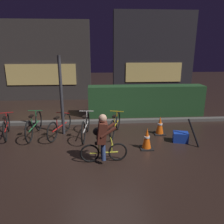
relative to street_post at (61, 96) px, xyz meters
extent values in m
plane|color=black|center=(1.38, -1.20, -1.28)|extent=(40.00, 40.00, 0.00)
cube|color=#56544F|center=(1.38, 1.00, -1.22)|extent=(12.00, 0.24, 0.12)
cube|color=#214723|center=(3.18, 1.90, -0.64)|extent=(4.80, 0.70, 1.27)
cube|color=#383330|center=(-1.81, 5.30, 0.81)|extent=(5.22, 0.50, 4.16)
cube|color=#F2D172|center=(-1.81, 5.03, 0.12)|extent=(3.65, 0.04, 1.10)
cube|color=#262328|center=(4.44, 6.00, 1.11)|extent=(4.67, 0.50, 4.76)
cube|color=#F2D172|center=(4.44, 5.73, 0.12)|extent=(3.27, 0.04, 1.10)
cylinder|color=#2D2D33|center=(0.00, 0.00, 0.00)|extent=(0.10, 0.10, 2.55)
torus|color=black|center=(-1.93, 0.39, -0.96)|extent=(0.21, 0.62, 0.63)
torus|color=black|center=(-1.68, -0.51, -0.96)|extent=(0.21, 0.62, 0.63)
cylinder|color=#B21919|center=(-1.81, -0.06, -0.96)|extent=(0.28, 0.92, 0.04)
cylinder|color=#B21919|center=(-1.76, -0.22, -0.78)|extent=(0.03, 0.03, 0.35)
cube|color=black|center=(-1.76, -0.22, -0.61)|extent=(0.15, 0.22, 0.05)
cylinder|color=#B21919|center=(-1.87, 0.19, -0.76)|extent=(0.03, 0.03, 0.40)
cylinder|color=#B21919|center=(-1.87, 0.19, -0.56)|extent=(0.45, 0.15, 0.02)
torus|color=black|center=(-0.90, 0.39, -0.93)|extent=(0.06, 0.69, 0.69)
torus|color=black|center=(-0.93, -0.64, -0.93)|extent=(0.06, 0.69, 0.69)
cylinder|color=#236B38|center=(-0.91, -0.12, -0.93)|extent=(0.07, 1.03, 0.04)
cylinder|color=#236B38|center=(-0.92, -0.30, -0.74)|extent=(0.03, 0.03, 0.38)
cube|color=black|center=(-0.92, -0.30, -0.55)|extent=(0.11, 0.20, 0.05)
cylinder|color=#236B38|center=(-0.90, 0.16, -0.72)|extent=(0.03, 0.03, 0.43)
cylinder|color=#236B38|center=(-0.90, 0.16, -0.50)|extent=(0.46, 0.04, 0.02)
torus|color=black|center=(0.07, 0.25, -0.96)|extent=(0.25, 0.61, 0.63)
torus|color=black|center=(-0.24, -0.63, -0.96)|extent=(0.25, 0.61, 0.63)
cylinder|color=#B21919|center=(-0.08, -0.19, -0.96)|extent=(0.34, 0.90, 0.04)
cylinder|color=#B21919|center=(-0.14, -0.35, -0.78)|extent=(0.03, 0.03, 0.35)
cube|color=black|center=(-0.14, -0.35, -0.61)|extent=(0.16, 0.22, 0.05)
cylinder|color=#B21919|center=(0.00, 0.05, -0.76)|extent=(0.03, 0.03, 0.40)
cylinder|color=#B21919|center=(0.00, 0.05, -0.56)|extent=(0.44, 0.17, 0.02)
torus|color=black|center=(0.80, 0.19, -0.93)|extent=(0.10, 0.69, 0.69)
torus|color=black|center=(0.71, -0.84, -0.93)|extent=(0.10, 0.69, 0.69)
cylinder|color=silver|center=(0.76, -0.32, -0.93)|extent=(0.13, 1.04, 0.04)
cylinder|color=silver|center=(0.74, -0.50, -0.73)|extent=(0.03, 0.03, 0.39)
cube|color=black|center=(0.74, -0.50, -0.54)|extent=(0.12, 0.21, 0.05)
cylinder|color=silver|center=(0.78, -0.04, -0.71)|extent=(0.03, 0.03, 0.44)
cylinder|color=silver|center=(0.78, -0.04, -0.49)|extent=(0.46, 0.06, 0.02)
torus|color=black|center=(1.85, 0.29, -0.96)|extent=(0.22, 0.62, 0.64)
torus|color=black|center=(1.58, -0.62, -0.96)|extent=(0.22, 0.62, 0.64)
cylinder|color=gold|center=(1.72, -0.16, -0.96)|extent=(0.30, 0.92, 0.04)
cylinder|color=gold|center=(1.67, -0.32, -0.78)|extent=(0.03, 0.03, 0.36)
cube|color=black|center=(1.67, -0.32, -0.60)|extent=(0.15, 0.22, 0.05)
cylinder|color=gold|center=(1.79, 0.09, -0.76)|extent=(0.03, 0.03, 0.40)
cylinder|color=gold|center=(1.79, 0.09, -0.56)|extent=(0.45, 0.15, 0.02)
cube|color=black|center=(2.52, -1.30, -1.26)|extent=(0.36, 0.36, 0.03)
cone|color=#EA560F|center=(2.52, -1.30, -0.95)|extent=(0.26, 0.26, 0.59)
cylinder|color=white|center=(2.52, -1.30, -0.92)|extent=(0.16, 0.16, 0.05)
cube|color=black|center=(3.19, -0.24, -1.26)|extent=(0.36, 0.36, 0.03)
cone|color=#EA560F|center=(3.19, -0.24, -0.96)|extent=(0.26, 0.26, 0.58)
cylinder|color=white|center=(3.19, -0.24, -0.93)|extent=(0.16, 0.16, 0.05)
cube|color=#193DB7|center=(3.65, -0.90, -1.13)|extent=(0.50, 0.42, 0.30)
torus|color=black|center=(1.63, -1.94, -1.03)|extent=(0.49, 0.07, 0.48)
torus|color=black|center=(0.93, -1.98, -1.03)|extent=(0.49, 0.07, 0.48)
cylinder|color=gold|center=(1.28, -1.96, -1.03)|extent=(0.70, 0.07, 0.04)
cylinder|color=gold|center=(1.16, -1.97, -0.90)|extent=(0.03, 0.03, 0.26)
cube|color=black|center=(1.16, -1.97, -0.77)|extent=(0.20, 0.11, 0.05)
cylinder|color=gold|center=(1.48, -1.95, -0.88)|extent=(0.03, 0.03, 0.30)
cylinder|color=gold|center=(1.48, -1.95, -0.74)|extent=(0.05, 0.46, 0.02)
cylinder|color=navy|center=(1.26, -1.86, -0.97)|extent=(0.12, 0.21, 0.42)
cylinder|color=navy|center=(1.27, -2.06, -0.97)|extent=(0.12, 0.21, 0.42)
cube|color=#512319|center=(1.24, -1.96, -0.49)|extent=(0.28, 0.33, 0.54)
sphere|color=tan|center=(1.26, -1.96, -0.13)|extent=(0.20, 0.20, 0.20)
cylinder|color=#512319|center=(1.38, -1.81, -0.44)|extent=(0.40, 0.10, 0.29)
cylinder|color=#512319|center=(1.39, -2.09, -0.44)|extent=(0.40, 0.10, 0.29)
ellipsoid|color=black|center=(1.17, -1.77, -0.54)|extent=(0.33, 0.18, 0.24)
cylinder|color=black|center=(3.93, -1.15, -0.89)|extent=(0.29, 0.41, 0.77)
camera|label=1|loc=(1.14, -6.94, 1.49)|focal=35.16mm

